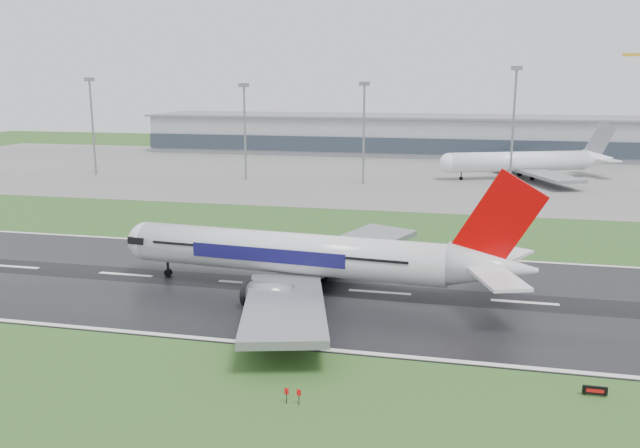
# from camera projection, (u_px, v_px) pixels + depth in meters

# --- Properties ---
(ground) EXTENTS (520.00, 520.00, 0.00)m
(ground) POSITION_uv_depth(u_px,v_px,m) (380.00, 293.00, 94.29)
(ground) COLOR #284F1D
(ground) RESTS_ON ground
(runway) EXTENTS (400.00, 45.00, 0.10)m
(runway) POSITION_uv_depth(u_px,v_px,m) (380.00, 292.00, 94.28)
(runway) COLOR black
(runway) RESTS_ON ground
(apron) EXTENTS (400.00, 130.00, 0.08)m
(apron) POSITION_uv_depth(u_px,v_px,m) (431.00, 174.00, 213.37)
(apron) COLOR slate
(apron) RESTS_ON ground
(terminal) EXTENTS (240.00, 36.00, 15.00)m
(terminal) POSITION_uv_depth(u_px,v_px,m) (441.00, 136.00, 268.94)
(terminal) COLOR #91949B
(terminal) RESTS_ON ground
(main_airliner) EXTENTS (65.49, 62.86, 17.91)m
(main_airliner) POSITION_uv_depth(u_px,v_px,m) (315.00, 230.00, 93.07)
(main_airliner) COLOR silver
(main_airliner) RESTS_ON runway
(parked_airliner) EXTENTS (74.21, 72.00, 17.04)m
(parked_airliner) POSITION_uv_depth(u_px,v_px,m) (526.00, 151.00, 202.30)
(parked_airliner) COLOR white
(parked_airliner) RESTS_ON apron
(runway_sign) EXTENTS (2.30, 0.27, 1.04)m
(runway_sign) POSITION_uv_depth(u_px,v_px,m) (595.00, 391.00, 63.32)
(runway_sign) COLOR black
(runway_sign) RESTS_ON ground
(floodmast_0) EXTENTS (0.64, 0.64, 29.54)m
(floodmast_0) POSITION_uv_depth(u_px,v_px,m) (93.00, 129.00, 209.24)
(floodmast_0) COLOR gray
(floodmast_0) RESTS_ON ground
(floodmast_1) EXTENTS (0.64, 0.64, 27.85)m
(floodmast_1) POSITION_uv_depth(u_px,v_px,m) (245.00, 134.00, 198.40)
(floodmast_1) COLOR gray
(floodmast_1) RESTS_ON ground
(floodmast_2) EXTENTS (0.64, 0.64, 28.32)m
(floodmast_2) POSITION_uv_depth(u_px,v_px,m) (364.00, 136.00, 190.52)
(floodmast_2) COLOR gray
(floodmast_2) RESTS_ON ground
(floodmast_3) EXTENTS (0.64, 0.64, 32.49)m
(floodmast_3) POSITION_uv_depth(u_px,v_px,m) (513.00, 131.00, 181.10)
(floodmast_3) COLOR gray
(floodmast_3) RESTS_ON ground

